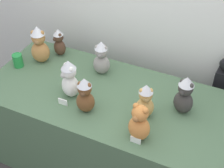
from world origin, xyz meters
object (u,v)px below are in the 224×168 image
Objects in this scene: teddy_bear_cocoa at (59,42)px; teddy_bear_ginger at (139,123)px; teddy_bear_chestnut at (85,95)px; display_table at (112,132)px; teddy_bear_ash at (101,58)px; teddy_bear_charcoal at (184,95)px; teddy_bear_snow at (70,79)px; teddy_bear_caramel at (39,45)px; teddy_bear_honey at (145,101)px; party_cup_green at (18,60)px.

teddy_bear_ginger is (0.95, -0.59, 0.01)m from teddy_bear_cocoa.
teddy_bear_chestnut is 0.73m from teddy_bear_cocoa.
teddy_bear_ginger is at bearing -41.68° from display_table.
teddy_bear_charcoal is at bearing -25.50° from teddy_bear_ash.
teddy_bear_ash is (-0.51, 0.51, 0.01)m from teddy_bear_ginger.
teddy_bear_cocoa is at bearing 161.36° from teddy_bear_ginger.
teddy_bear_snow is (-0.28, -0.11, 0.54)m from display_table.
teddy_bear_charcoal is at bearing -24.86° from teddy_bear_caramel.
teddy_bear_charcoal reaches higher than teddy_bear_cocoa.
display_table is 0.60m from teddy_bear_honey.
teddy_bear_snow is at bearing 176.99° from teddy_bear_ginger.
display_table is 0.92m from teddy_bear_caramel.
teddy_bear_cocoa is at bearing 130.85° from teddy_bear_honey.
teddy_bear_caramel reaches higher than teddy_bear_honey.
teddy_bear_honey is 0.20m from teddy_bear_ginger.
teddy_bear_snow is at bearing -51.99° from teddy_bear_caramel.
teddy_bear_charcoal reaches higher than teddy_bear_chestnut.
teddy_bear_charcoal is (0.61, 0.27, 0.01)m from teddy_bear_chestnut.
teddy_bear_honey is 0.99m from teddy_bear_cocoa.
teddy_bear_cocoa is 0.37m from party_cup_green.
teddy_bear_chestnut is 0.20m from teddy_bear_snow.
teddy_bear_ash reaches higher than teddy_bear_chestnut.
teddy_bear_charcoal is at bearing 41.23° from teddy_bear_snow.
party_cup_green is (-0.13, -0.14, -0.11)m from teddy_bear_caramel.
teddy_bear_ash is at bearing 17.27° from teddy_bear_cocoa.
display_table is at bearing -155.92° from teddy_bear_charcoal.
teddy_bear_honey is 0.96× the size of teddy_bear_chestnut.
teddy_bear_ginger is at bearing -14.46° from party_cup_green.
teddy_bear_ginger is 1.21m from party_cup_green.
teddy_bear_chestnut reaches higher than party_cup_green.
teddy_bear_honey is 0.41m from teddy_bear_chestnut.
teddy_bear_honey is at bearing 31.09° from teddy_bear_snow.
teddy_bear_caramel is 3.00× the size of party_cup_green.
teddy_bear_ginger is 0.62m from teddy_bear_snow.
display_table is 0.74m from teddy_bear_charcoal.
teddy_bear_caramel reaches higher than teddy_bear_charcoal.
display_table is 7.01× the size of teddy_bear_honey.
teddy_bear_snow reaches higher than party_cup_green.
teddy_bear_chestnut reaches higher than teddy_bear_ginger.
teddy_bear_snow is 0.59m from party_cup_green.
party_cup_green is at bearing -175.68° from teddy_bear_ash.
teddy_bear_ginger reaches higher than teddy_bear_cocoa.
party_cup_green is at bearing 148.78° from teddy_bear_honey.
teddy_bear_caramel is 0.22m from party_cup_green.
party_cup_green is (-0.85, 0.02, 0.45)m from display_table.
display_table is at bearing 137.43° from teddy_bear_honey.
party_cup_green is (-1.35, -0.05, -0.09)m from teddy_bear_charcoal.
teddy_bear_snow reaches higher than teddy_bear_cocoa.
party_cup_green is at bearing -164.08° from teddy_bear_snow.
teddy_bear_ash is at bearing 130.89° from display_table.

